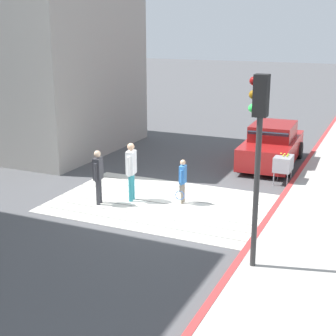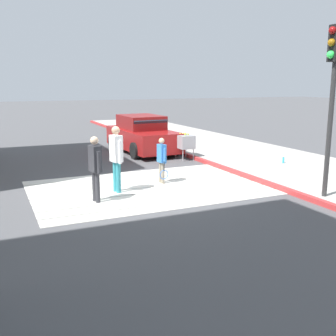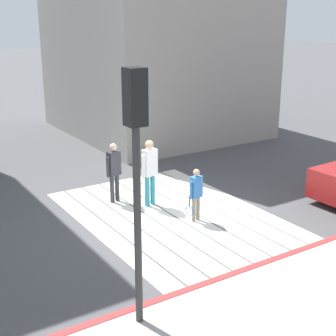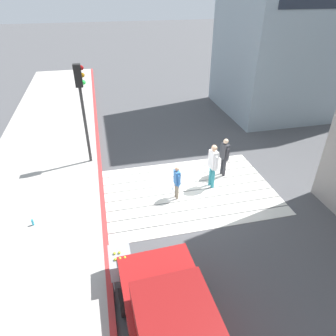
{
  "view_description": "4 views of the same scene",
  "coord_description": "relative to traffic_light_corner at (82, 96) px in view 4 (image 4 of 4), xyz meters",
  "views": [
    {
      "loc": [
        -5.96,
        12.79,
        5.17
      ],
      "look_at": [
        -0.01,
        -0.49,
        0.98
      ],
      "focal_mm": 53.41,
      "sensor_mm": 36.0,
      "label": 1
    },
    {
      "loc": [
        4.02,
        10.35,
        2.91
      ],
      "look_at": [
        -0.21,
        0.94,
        0.74
      ],
      "focal_mm": 43.13,
      "sensor_mm": 36.0,
      "label": 2
    },
    {
      "loc": [
        -9.82,
        6.46,
        5.0
      ],
      "look_at": [
        0.78,
        -0.35,
        1.01
      ],
      "focal_mm": 53.42,
      "sensor_mm": 36.0,
      "label": 3
    },
    {
      "loc": [
        -2.93,
        -8.96,
        6.82
      ],
      "look_at": [
        -0.79,
        0.13,
        1.07
      ],
      "focal_mm": 32.36,
      "sensor_mm": 36.0,
      "label": 4
    }
  ],
  "objects": [
    {
      "name": "pedestrian_adult_lead",
      "position": [
        4.51,
        -2.9,
        -1.99
      ],
      "size": [
        0.29,
        0.52,
        1.8
      ],
      "color": "teal",
      "rests_on": "ground"
    },
    {
      "name": "tennis_ball_cart",
      "position": [
        0.68,
        -6.5,
        -2.34
      ],
      "size": [
        0.56,
        0.8,
        1.02
      ],
      "color": "#99999E",
      "rests_on": "ground"
    },
    {
      "name": "curb_painted",
      "position": [
        0.33,
        -3.02,
        -2.97
      ],
      "size": [
        0.16,
        40.0,
        0.13
      ],
      "primitive_type": "cube",
      "color": "#BC3333",
      "rests_on": "ground"
    },
    {
      "name": "pedestrian_child_with_racket",
      "position": [
        3.01,
        -3.32,
        -2.27
      ],
      "size": [
        0.28,
        0.42,
        1.35
      ],
      "color": "gray",
      "rests_on": "ground"
    },
    {
      "name": "water_bottle",
      "position": [
        -1.91,
        -3.81,
        -2.81
      ],
      "size": [
        0.07,
        0.07,
        0.22
      ],
      "primitive_type": "cylinder",
      "color": "#33A5BF",
      "rests_on": "sidewalk_west"
    },
    {
      "name": "crosswalk_stripes",
      "position": [
        3.58,
        -3.02,
        -3.03
      ],
      "size": [
        6.4,
        4.35,
        0.01
      ],
      "color": "silver",
      "rests_on": "ground"
    },
    {
      "name": "sidewalk_west",
      "position": [
        -2.02,
        -3.02,
        -2.98
      ],
      "size": [
        4.8,
        40.0,
        0.12
      ],
      "primitive_type": "cube",
      "color": "#ADA8A0",
      "rests_on": "ground"
    },
    {
      "name": "pedestrian_adult_trailing",
      "position": [
        5.26,
        -2.23,
        -2.08
      ],
      "size": [
        0.27,
        0.48,
        1.65
      ],
      "color": "#333338",
      "rests_on": "ground"
    },
    {
      "name": "traffic_light_corner",
      "position": [
        0.0,
        0.0,
        0.0
      ],
      "size": [
        0.39,
        0.28,
        4.24
      ],
      "color": "#2D2D2D",
      "rests_on": "ground"
    },
    {
      "name": "building_far_north",
      "position": [
        12.08,
        4.33,
        2.56
      ],
      "size": [
        8.0,
        6.03,
        11.18
      ],
      "color": "#8C9EA8",
      "rests_on": "ground"
    },
    {
      "name": "ground_plane",
      "position": [
        3.58,
        -3.02,
        -3.04
      ],
      "size": [
        120.0,
        120.0,
        0.0
      ],
      "primitive_type": "plane",
      "color": "#4C4C4F"
    }
  ]
}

